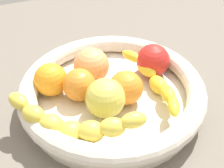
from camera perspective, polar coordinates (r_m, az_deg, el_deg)
name	(u,v)px	position (r cm, az deg, el deg)	size (l,w,h in cm)	color
kitchen_counter	(112,108)	(62.84, 0.00, -4.81)	(120.00, 120.00, 3.00)	#6C6358
fruit_bowl	(112,92)	(59.62, 0.00, -1.55)	(37.80, 37.80, 6.27)	silver
banana_draped_left	(72,124)	(50.22, -7.89, -7.81)	(21.52, 16.21, 6.32)	yellow
banana_draped_right	(156,82)	(59.85, 8.58, 0.46)	(5.92, 22.76, 5.11)	yellow
orange_front	(79,85)	(57.95, -6.47, -0.16)	(6.63, 6.63, 6.63)	orange
orange_mid_left	(51,80)	(60.03, -11.96, 0.86)	(6.80, 6.80, 6.80)	orange
orange_mid_right	(126,88)	(56.83, 2.75, -0.75)	(6.78, 6.78, 6.78)	orange
apple_yellow	(105,98)	(53.92, -1.33, -2.81)	(7.56, 7.56, 7.56)	#D3C952
peach_blush	(91,65)	(62.04, -4.08, 3.66)	(7.65, 7.65, 7.65)	#EF9E5F
tomato_red	(153,60)	(64.37, 8.04, 4.62)	(7.28, 7.28, 7.28)	red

